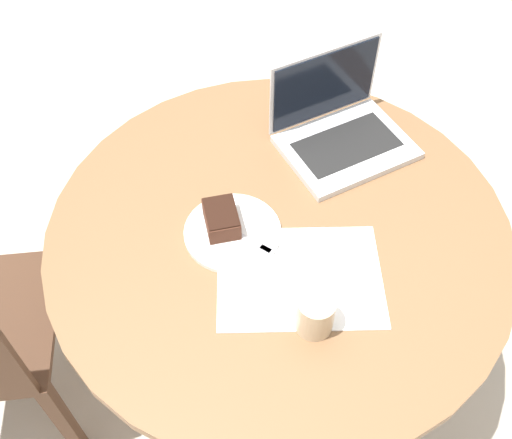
{
  "coord_description": "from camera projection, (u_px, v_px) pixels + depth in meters",
  "views": [
    {
      "loc": [
        -0.08,
        -0.83,
        1.83
      ],
      "look_at": [
        -0.05,
        -0.01,
        0.79
      ],
      "focal_mm": 42.0,
      "sensor_mm": 36.0,
      "label": 1
    }
  ],
  "objects": [
    {
      "name": "ground_plane",
      "position": [
        272.0,
        368.0,
        1.95
      ],
      "size": [
        12.0,
        12.0,
        0.0
      ],
      "primitive_type": "plane",
      "color": "#B7AD9E"
    },
    {
      "name": "dining_table",
      "position": [
        277.0,
        268.0,
        1.49
      ],
      "size": [
        1.06,
        1.06,
        0.75
      ],
      "color": "brown",
      "rests_on": "ground_plane"
    },
    {
      "name": "paper_document",
      "position": [
        300.0,
        277.0,
        1.27
      ],
      "size": [
        0.35,
        0.26,
        0.0
      ],
      "rotation": [
        0.0,
        0.0,
        -0.01
      ],
      "color": "white",
      "rests_on": "dining_table"
    },
    {
      "name": "plate",
      "position": [
        233.0,
        232.0,
        1.34
      ],
      "size": [
        0.22,
        0.22,
        0.01
      ],
      "color": "white",
      "rests_on": "dining_table"
    },
    {
      "name": "cake_slice",
      "position": [
        221.0,
        220.0,
        1.33
      ],
      "size": [
        0.09,
        0.11,
        0.05
      ],
      "rotation": [
        0.0,
        0.0,
        4.9
      ],
      "color": "#472619",
      "rests_on": "plate"
    },
    {
      "name": "fork",
      "position": [
        246.0,
        239.0,
        1.32
      ],
      "size": [
        0.15,
        0.12,
        0.0
      ],
      "rotation": [
        0.0,
        0.0,
        5.66
      ],
      "color": "silver",
      "rests_on": "plate"
    },
    {
      "name": "coffee_glass",
      "position": [
        315.0,
        314.0,
        1.17
      ],
      "size": [
        0.08,
        0.08,
        0.09
      ],
      "color": "#C6AD89",
      "rests_on": "dining_table"
    },
    {
      "name": "laptop",
      "position": [
        341.0,
        131.0,
        1.5
      ],
      "size": [
        0.38,
        0.35,
        0.22
      ],
      "rotation": [
        0.0,
        0.0,
        3.6
      ],
      "color": "silver",
      "rests_on": "dining_table"
    }
  ]
}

